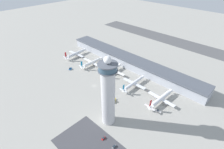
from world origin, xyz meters
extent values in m
plane|color=#9E9B93|center=(0.00, 0.00, 0.00)|extent=(1000.00, 1000.00, 0.00)
cube|color=#A3A8B2|center=(0.00, 70.00, 6.08)|extent=(227.79, 22.00, 12.16)
cube|color=#4C515B|center=(0.00, 70.00, 12.96)|extent=(227.79, 25.00, 1.60)
cube|color=#515154|center=(0.00, 204.40, 0.00)|extent=(341.69, 44.00, 0.01)
cylinder|color=#BCBCC1|center=(53.05, -28.07, 28.95)|extent=(12.38, 12.38, 57.91)
cylinder|color=#565B66|center=(53.05, -28.07, 58.31)|extent=(16.62, 16.62, 0.80)
cylinder|color=#334C60|center=(53.05, -28.07, 61.11)|extent=(15.29, 15.29, 4.80)
cylinder|color=#565B66|center=(53.05, -28.07, 64.01)|extent=(16.62, 16.62, 1.00)
sphere|color=white|center=(53.05, -28.07, 67.72)|extent=(6.41, 6.41, 6.41)
cube|color=#424247|center=(64.36, -59.45, 0.00)|extent=(64.00, 40.00, 0.01)
cylinder|color=silver|center=(-82.72, 33.08, 4.82)|extent=(6.82, 32.24, 4.47)
cone|color=silver|center=(-84.05, 51.04, 4.82)|extent=(4.76, 4.34, 4.47)
cone|color=silver|center=(-81.34, 14.45, 4.82)|extent=(4.41, 5.65, 4.02)
cube|color=silver|center=(-82.77, 33.72, 4.04)|extent=(32.60, 6.78, 0.44)
cylinder|color=#A8A8B2|center=(-89.62, 34.22, 2.69)|extent=(2.82, 5.09, 2.46)
cylinder|color=#A8A8B2|center=(-76.06, 35.22, 2.69)|extent=(2.82, 5.09, 2.46)
cube|color=red|center=(-81.26, 13.38, 10.64)|extent=(0.51, 2.81, 7.15)
cube|color=silver|center=(-81.23, 12.98, 5.27)|extent=(12.63, 2.92, 0.24)
cylinder|color=black|center=(-83.82, 47.84, 1.29)|extent=(0.28, 0.28, 2.59)
cylinder|color=black|center=(-79.59, 33.15, 1.29)|extent=(0.28, 0.28, 2.59)
cylinder|color=black|center=(-85.83, 32.69, 1.29)|extent=(0.28, 0.28, 2.59)
cylinder|color=white|center=(-41.96, 32.89, 4.15)|extent=(4.75, 30.85, 4.30)
cone|color=white|center=(-41.71, 50.22, 4.15)|extent=(4.36, 3.93, 4.30)
cone|color=white|center=(-42.23, 14.92, 4.15)|extent=(3.95, 5.22, 3.87)
cube|color=white|center=(-41.95, 33.51, 3.40)|extent=(41.02, 5.00, 0.44)
cylinder|color=#A8A8B2|center=(-50.54, 34.63, 2.10)|extent=(2.44, 4.77, 2.37)
cylinder|color=#A8A8B2|center=(-33.34, 34.38, 2.10)|extent=(2.44, 4.77, 2.37)
cube|color=#197FB2|center=(-42.24, 13.89, 9.74)|extent=(0.34, 2.80, 6.88)
cube|color=white|center=(-42.25, 13.49, 4.58)|extent=(12.07, 2.18, 0.24)
cylinder|color=black|center=(-41.75, 47.08, 1.00)|extent=(0.28, 0.28, 2.00)
cylinder|color=black|center=(-38.95, 32.66, 1.00)|extent=(0.28, 0.28, 2.00)
cylinder|color=black|center=(-44.98, 32.75, 1.00)|extent=(0.28, 0.28, 2.00)
cylinder|color=white|center=(-5.41, 38.06, 4.75)|extent=(5.87, 27.69, 4.38)
cone|color=white|center=(-6.27, 53.75, 4.75)|extent=(4.59, 4.17, 4.38)
cone|color=white|center=(-4.52, 21.72, 4.75)|extent=(4.22, 5.46, 3.94)
cube|color=white|center=(-5.44, 38.61, 3.99)|extent=(41.88, 6.67, 0.44)
cylinder|color=#A8A8B2|center=(-14.24, 39.13, 2.66)|extent=(2.67, 4.94, 2.41)
cylinder|color=#A8A8B2|center=(3.25, 40.09, 2.66)|extent=(2.67, 4.94, 2.41)
cube|color=orange|center=(-4.46, 20.67, 10.44)|extent=(0.45, 2.81, 7.00)
cube|color=white|center=(-4.44, 20.27, 5.19)|extent=(12.35, 2.66, 0.24)
cylinder|color=black|center=(-6.09, 50.59, 1.28)|extent=(0.28, 0.28, 2.56)
cylinder|color=black|center=(-2.34, 37.98, 1.28)|extent=(0.28, 0.28, 2.56)
cylinder|color=black|center=(-8.46, 37.65, 1.28)|extent=(0.28, 0.28, 2.56)
cylinder|color=silver|center=(36.08, 33.58, 4.66)|extent=(4.34, 33.44, 3.86)
cone|color=silver|center=(35.81, 52.01, 4.66)|extent=(3.91, 3.53, 3.86)
cone|color=silver|center=(36.36, 14.58, 4.66)|extent=(3.54, 4.68, 3.47)
cube|color=silver|center=(36.07, 34.25, 3.99)|extent=(32.98, 4.88, 0.44)
cylinder|color=#A8A8B2|center=(29.14, 35.15, 2.82)|extent=(2.18, 4.27, 2.12)
cylinder|color=#A8A8B2|center=(42.97, 35.35, 2.82)|extent=(2.18, 4.27, 2.12)
cube|color=#197FB2|center=(36.37, 13.65, 9.68)|extent=(0.34, 2.80, 6.17)
cube|color=silver|center=(36.38, 13.25, 5.05)|extent=(10.83, 2.16, 0.24)
cylinder|color=black|center=(35.85, 49.07, 1.37)|extent=(0.28, 0.28, 2.74)
cylinder|color=black|center=(38.78, 33.49, 1.37)|extent=(0.28, 0.28, 2.74)
cylinder|color=black|center=(33.38, 33.41, 1.37)|extent=(0.28, 0.28, 2.74)
cylinder|color=white|center=(75.65, 31.48, 4.71)|extent=(6.40, 32.87, 4.55)
cone|color=white|center=(76.69, 49.83, 4.71)|extent=(4.78, 4.35, 4.55)
cone|color=white|center=(74.57, 12.45, 4.71)|extent=(4.40, 5.68, 4.10)
cube|color=white|center=(75.69, 32.13, 3.92)|extent=(33.67, 6.29, 0.44)
cylinder|color=#A8A8B2|center=(68.73, 33.53, 2.54)|extent=(2.78, 5.14, 2.50)
cylinder|color=#A8A8B2|center=(82.76, 32.73, 2.54)|extent=(2.78, 5.14, 2.50)
cube|color=red|center=(74.51, 11.36, 10.63)|extent=(0.46, 2.81, 7.28)
cube|color=white|center=(74.48, 10.96, 5.17)|extent=(12.84, 2.72, 0.24)
cylinder|color=black|center=(76.51, 46.59, 1.22)|extent=(0.28, 0.28, 2.44)
cylinder|color=black|center=(78.82, 31.16, 1.22)|extent=(0.28, 0.28, 2.44)
cylinder|color=black|center=(72.46, 31.52, 1.22)|extent=(0.28, 0.28, 2.44)
cube|color=black|center=(37.77, -3.90, 0.06)|extent=(5.92, 7.01, 0.12)
cube|color=gold|center=(37.77, -3.90, 0.74)|extent=(6.74, 8.14, 1.49)
cube|color=#232D38|center=(38.23, -4.56, 2.10)|extent=(3.24, 3.29, 1.22)
cube|color=black|center=(82.30, 16.01, 0.06)|extent=(5.33, 3.46, 0.12)
cube|color=silver|center=(82.30, 16.01, 0.75)|extent=(6.26, 3.79, 1.50)
cube|color=#232D38|center=(81.74, 15.86, 2.11)|extent=(2.23, 2.46, 1.23)
cube|color=black|center=(-55.09, 2.18, 0.06)|extent=(4.71, 5.22, 0.12)
cube|color=#195699|center=(-55.09, 2.18, 0.74)|extent=(5.32, 6.01, 1.47)
cube|color=#232D38|center=(-54.76, 1.72, 2.07)|extent=(2.77, 2.66, 1.20)
cube|color=black|center=(64.68, -46.02, 0.06)|extent=(1.76, 3.58, 0.12)
cube|color=red|center=(64.68, -46.02, 0.40)|extent=(1.86, 4.26, 0.80)
cube|color=#232D38|center=(64.68, -45.91, 1.13)|extent=(1.59, 2.36, 0.65)
cube|color=black|center=(77.06, -45.75, 0.06)|extent=(1.79, 3.97, 0.12)
cube|color=slate|center=(77.06, -45.75, 0.43)|extent=(1.87, 4.72, 0.85)
cube|color=#232D38|center=(77.06, -45.63, 1.20)|extent=(1.62, 2.60, 0.70)
camera|label=1|loc=(138.00, -111.57, 132.32)|focal=28.00mm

